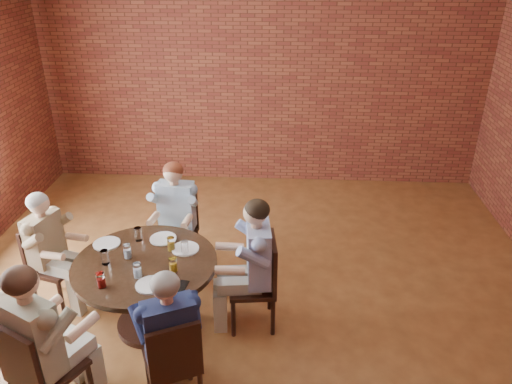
# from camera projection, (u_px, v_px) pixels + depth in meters

# --- Properties ---
(floor) EXTENTS (7.00, 7.00, 0.00)m
(floor) POSITION_uv_depth(u_px,v_px,m) (244.00, 329.00, 4.85)
(floor) COLOR #A06331
(floor) RESTS_ON ground
(wall_back) EXTENTS (7.00, 0.00, 7.00)m
(wall_back) POSITION_uv_depth(u_px,v_px,m) (262.00, 71.00, 7.22)
(wall_back) COLOR brown
(wall_back) RESTS_ON ground
(dining_table) EXTENTS (1.32, 1.32, 0.75)m
(dining_table) POSITION_uv_depth(u_px,v_px,m) (147.00, 281.00, 4.66)
(dining_table) COLOR #321810
(dining_table) RESTS_ON floor
(chair_a) EXTENTS (0.48, 0.48, 0.95)m
(chair_a) POSITION_uv_depth(u_px,v_px,m) (261.00, 279.00, 4.72)
(chair_a) COLOR #321810
(chair_a) RESTS_ON floor
(diner_a) EXTENTS (0.72, 0.61, 1.35)m
(diner_a) POSITION_uv_depth(u_px,v_px,m) (252.00, 265.00, 4.65)
(diner_a) COLOR #3E54A2
(diner_a) RESTS_ON floor
(chair_b) EXTENTS (0.44, 0.44, 0.92)m
(chair_b) POSITION_uv_depth(u_px,v_px,m) (179.00, 227.00, 5.62)
(chair_b) COLOR #321810
(chair_b) RESTS_ON floor
(diner_b) EXTENTS (0.55, 0.66, 1.30)m
(diner_b) POSITION_uv_depth(u_px,v_px,m) (176.00, 219.00, 5.48)
(diner_b) COLOR #97ADC1
(diner_b) RESTS_ON floor
(chair_c) EXTENTS (0.48, 0.48, 0.90)m
(chair_c) POSITION_uv_depth(u_px,v_px,m) (48.00, 261.00, 5.02)
(chair_c) COLOR #321810
(chair_c) RESTS_ON floor
(diner_c) EXTENTS (0.71, 0.63, 1.26)m
(diner_c) POSITION_uv_depth(u_px,v_px,m) (51.00, 251.00, 4.94)
(diner_c) COLOR brown
(diner_c) RESTS_ON floor
(chair_d) EXTENTS (0.61, 0.61, 0.97)m
(chair_d) POSITION_uv_depth(u_px,v_px,m) (36.00, 369.00, 3.71)
(chair_d) COLOR #321810
(chair_d) RESTS_ON floor
(diner_d) EXTENTS (0.82, 0.88, 1.40)m
(diner_d) POSITION_uv_depth(u_px,v_px,m) (42.00, 343.00, 3.70)
(diner_d) COLOR beige
(diner_d) RESTS_ON floor
(chair_e) EXTENTS (0.54, 0.54, 0.91)m
(chair_e) POSITION_uv_depth(u_px,v_px,m) (174.00, 362.00, 3.81)
(chair_e) COLOR #321810
(chair_e) RESTS_ON floor
(diner_e) EXTENTS (0.71, 0.77, 1.29)m
(diner_e) POSITION_uv_depth(u_px,v_px,m) (170.00, 340.00, 3.81)
(diner_e) COLOR #1A2249
(diner_e) RESTS_ON floor
(plate_a) EXTENTS (0.26, 0.26, 0.01)m
(plate_a) POSITION_uv_depth(u_px,v_px,m) (185.00, 249.00, 4.74)
(plate_a) COLOR white
(plate_a) RESTS_ON dining_table
(plate_b) EXTENTS (0.26, 0.26, 0.01)m
(plate_b) POSITION_uv_depth(u_px,v_px,m) (163.00, 239.00, 4.91)
(plate_b) COLOR white
(plate_b) RESTS_ON dining_table
(plate_c) EXTENTS (0.26, 0.26, 0.01)m
(plate_c) POSITION_uv_depth(u_px,v_px,m) (107.00, 244.00, 4.83)
(plate_c) COLOR white
(plate_c) RESTS_ON dining_table
(plate_d) EXTENTS (0.26, 0.26, 0.01)m
(plate_d) POSITION_uv_depth(u_px,v_px,m) (151.00, 285.00, 4.24)
(plate_d) COLOR white
(plate_d) RESTS_ON dining_table
(glass_a) EXTENTS (0.07, 0.07, 0.14)m
(glass_a) POSITION_uv_depth(u_px,v_px,m) (185.00, 248.00, 4.64)
(glass_a) COLOR white
(glass_a) RESTS_ON dining_table
(glass_b) EXTENTS (0.07, 0.07, 0.14)m
(glass_b) POSITION_uv_depth(u_px,v_px,m) (171.00, 244.00, 4.70)
(glass_b) COLOR white
(glass_b) RESTS_ON dining_table
(glass_c) EXTENTS (0.07, 0.07, 0.14)m
(glass_c) POSITION_uv_depth(u_px,v_px,m) (138.00, 234.00, 4.86)
(glass_c) COLOR white
(glass_c) RESTS_ON dining_table
(glass_d) EXTENTS (0.07, 0.07, 0.14)m
(glass_d) POSITION_uv_depth(u_px,v_px,m) (127.00, 251.00, 4.59)
(glass_d) COLOR white
(glass_d) RESTS_ON dining_table
(glass_e) EXTENTS (0.07, 0.07, 0.14)m
(glass_e) POSITION_uv_depth(u_px,v_px,m) (105.00, 257.00, 4.51)
(glass_e) COLOR white
(glass_e) RESTS_ON dining_table
(glass_f) EXTENTS (0.07, 0.07, 0.14)m
(glass_f) POSITION_uv_depth(u_px,v_px,m) (101.00, 280.00, 4.20)
(glass_f) COLOR white
(glass_f) RESTS_ON dining_table
(glass_g) EXTENTS (0.07, 0.07, 0.14)m
(glass_g) POSITION_uv_depth(u_px,v_px,m) (137.00, 270.00, 4.32)
(glass_g) COLOR white
(glass_g) RESTS_ON dining_table
(glass_h) EXTENTS (0.07, 0.07, 0.14)m
(glass_h) POSITION_uv_depth(u_px,v_px,m) (173.00, 265.00, 4.40)
(glass_h) COLOR white
(glass_h) RESTS_ON dining_table
(smartphone) EXTENTS (0.10, 0.17, 0.01)m
(smartphone) POSITION_uv_depth(u_px,v_px,m) (182.00, 286.00, 4.23)
(smartphone) COLOR black
(smartphone) RESTS_ON dining_table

